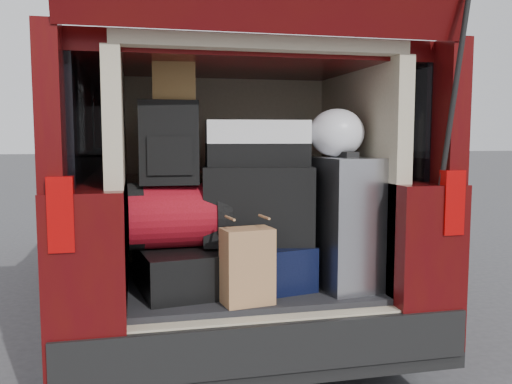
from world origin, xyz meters
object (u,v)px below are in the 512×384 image
kraft_bag (247,266)px  black_soft_case (258,204)px  navy_hardshell (259,264)px  backpack (169,143)px  black_hardshell (180,269)px  twotone_duffel (257,143)px  silver_roller (342,222)px  red_duffel (178,215)px

kraft_bag → black_soft_case: black_soft_case is taller
navy_hardshell → backpack: backpack is taller
black_hardshell → twotone_duffel: size_ratio=1.03×
silver_roller → backpack: bearing=166.7°
navy_hardshell → silver_roller: silver_roller is taller
red_duffel → navy_hardshell: bearing=-6.2°
black_hardshell → kraft_bag: size_ratio=1.52×
black_hardshell → twotone_duffel: 0.76m
red_duffel → backpack: (-0.04, -0.02, 0.37)m
twotone_duffel → red_duffel: bearing=-171.6°
black_soft_case → red_duffel: bearing=-172.0°
navy_hardshell → kraft_bag: 0.33m
silver_roller → red_duffel: 0.84m
red_duffel → backpack: bearing=-153.6°
twotone_duffel → black_soft_case: bearing=-84.5°
kraft_bag → backpack: (-0.33, 0.31, 0.57)m
backpack → twotone_duffel: 0.46m
black_hardshell → navy_hardshell: navy_hardshell is taller
silver_roller → black_soft_case: silver_roller is taller
black_hardshell → silver_roller: (0.83, -0.10, 0.23)m
navy_hardshell → kraft_bag: (-0.12, -0.30, 0.07)m
black_hardshell → twotone_duffel: (0.41, 0.05, 0.63)m
black_hardshell → backpack: size_ratio=1.31×
black_hardshell → red_duffel: (-0.00, 0.03, 0.27)m
red_duffel → black_soft_case: bearing=-4.4°
silver_roller → black_hardshell: bearing=167.0°
navy_hardshell → backpack: size_ratio=1.25×
black_hardshell → red_duffel: 0.27m
backpack → twotone_duffel: size_ratio=0.79×
red_duffel → black_hardshell: bearing=-91.3°
navy_hardshell → backpack: bearing=167.8°
backpack → kraft_bag: bearing=-40.7°
navy_hardshell → twotone_duffel: size_ratio=0.98×
black_hardshell → backpack: bearing=158.8°
silver_roller → backpack: 0.97m
black_soft_case → backpack: bearing=-168.8°
black_hardshell → kraft_bag: bearing=-54.3°
navy_hardshell → kraft_bag: bearing=-124.0°
black_hardshell → backpack: (-0.04, 0.01, 0.64)m
black_soft_case → kraft_bag: bearing=-101.3°
red_duffel → backpack: backpack is taller
kraft_bag → red_duffel: bearing=122.1°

